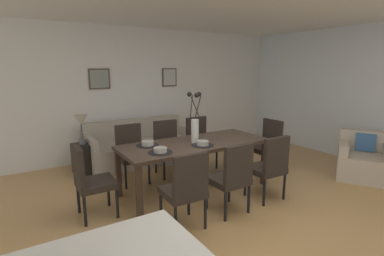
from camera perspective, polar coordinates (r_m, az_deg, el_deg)
ground_plane at (r=3.74m, az=6.95°, el=-17.44°), size 9.00×9.00×0.00m
back_wall_panel at (r=6.15m, az=-12.19°, el=6.68°), size 9.00×0.10×2.60m
side_window_wall at (r=6.45m, az=31.06°, el=5.48°), size 0.10×6.30×2.60m
dining_table at (r=4.31m, az=0.57°, el=-3.70°), size 2.20×0.90×0.74m
dining_chair_near_left at (r=3.33m, az=-1.20°, el=-11.40°), size 0.45×0.45×0.92m
dining_chair_near_right at (r=4.79m, az=-11.77°, el=-4.33°), size 0.45×0.45×0.92m
dining_chair_far_left at (r=3.70m, az=7.82°, el=-9.07°), size 0.45×0.45×0.92m
dining_chair_far_right at (r=5.05m, az=-4.68°, el=-3.28°), size 0.47×0.47×0.92m
dining_chair_mid_left at (r=4.17m, az=14.88°, el=-6.93°), size 0.45×0.45×0.92m
dining_chair_mid_right at (r=5.37m, az=1.51°, el=-2.32°), size 0.46×0.46×0.92m
dining_chair_head_west at (r=3.79m, az=-19.39°, el=-9.15°), size 0.44×0.44×0.92m
dining_chair_head_east at (r=5.30m, az=14.48°, el=-2.89°), size 0.44×0.44×0.92m
centerpiece_vase at (r=4.23m, az=0.58°, el=0.91°), size 0.21×0.23×0.73m
placemat_near_left at (r=3.81m, az=-6.20°, el=-4.73°), size 0.32×0.32×0.01m
bowl_near_left at (r=3.80m, az=-6.21°, el=-4.19°), size 0.17×0.17×0.07m
placemat_near_right at (r=4.16m, az=-8.63°, el=-3.36°), size 0.32×0.32×0.01m
bowl_near_right at (r=4.16m, az=-8.65°, el=-2.86°), size 0.17×0.17×0.07m
placemat_far_left at (r=4.13m, az=2.08°, el=-3.37°), size 0.32×0.32×0.01m
bowl_far_left at (r=4.12m, az=2.08°, el=-2.87°), size 0.17×0.17×0.07m
sofa at (r=5.82m, az=-10.05°, el=-3.76°), size 1.99×0.84×0.80m
side_table at (r=5.45m, az=-20.31°, el=-5.61°), size 0.36×0.36×0.52m
table_lamp at (r=5.30m, az=-20.80°, el=0.94°), size 0.22×0.22×0.51m
armchair at (r=5.71m, az=30.52°, el=-5.49°), size 1.10×1.10×0.75m
framed_picture_left at (r=5.89m, az=-17.59°, el=9.11°), size 0.39×0.03×0.39m
framed_picture_center at (r=6.44m, az=-4.42°, el=9.80°), size 0.34×0.03×0.39m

